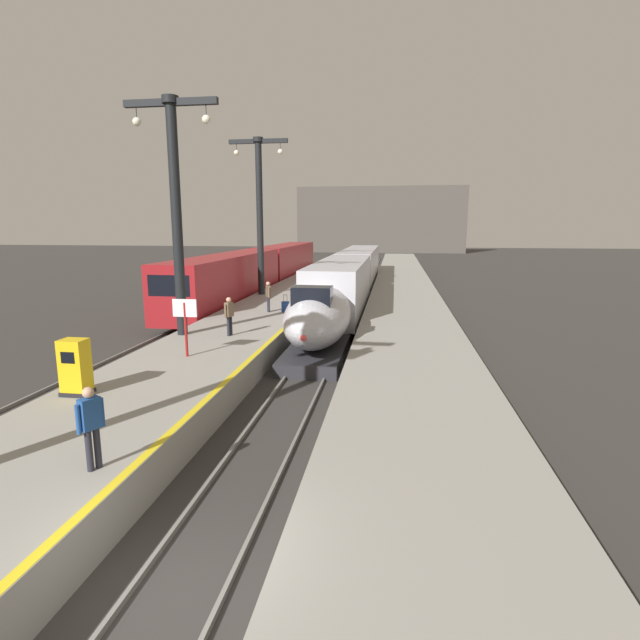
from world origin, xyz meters
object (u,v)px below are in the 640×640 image
(highspeed_train_main, at_px, (350,278))
(rolling_suitcase, at_px, (285,307))
(passenger_mid_platform, at_px, (91,422))
(departure_info_board, at_px, (185,316))
(passenger_near_edge, at_px, (268,294))
(station_column_far, at_px, (259,203))
(passenger_far_waiting, at_px, (229,313))
(ticket_machine_yellow, at_px, (75,369))
(station_column_mid, at_px, (175,197))
(regional_train_adjacent, at_px, (263,268))

(highspeed_train_main, height_order, rolling_suitcase, highspeed_train_main)
(passenger_mid_platform, height_order, departure_info_board, departure_info_board)
(passenger_mid_platform, bearing_deg, highspeed_train_main, 84.99)
(passenger_near_edge, xyz_separation_m, passenger_mid_platform, (1.14, -18.01, 0.00))
(station_column_far, height_order, passenger_mid_platform, station_column_far)
(passenger_near_edge, bearing_deg, departure_info_board, -93.39)
(passenger_far_waiting, bearing_deg, ticket_machine_yellow, -102.68)
(departure_info_board, bearing_deg, station_column_mid, 116.27)
(departure_info_board, bearing_deg, passenger_mid_platform, -78.40)
(highspeed_train_main, bearing_deg, station_column_far, -152.22)
(station_column_far, bearing_deg, ticket_machine_yellow, -89.05)
(ticket_machine_yellow, bearing_deg, passenger_near_edge, 82.09)
(passenger_mid_platform, bearing_deg, station_column_mid, 106.20)
(station_column_mid, xyz_separation_m, station_column_far, (0.00, 13.11, 0.31))
(rolling_suitcase, xyz_separation_m, departure_info_board, (-1.53, -9.71, 1.20))
(station_column_mid, bearing_deg, ticket_machine_yellow, -87.46)
(passenger_mid_platform, bearing_deg, passenger_near_edge, 93.62)
(highspeed_train_main, height_order, station_column_mid, station_column_mid)
(regional_train_adjacent, xyz_separation_m, passenger_near_edge, (4.50, -15.41, -0.09))
(ticket_machine_yellow, bearing_deg, station_column_far, 90.95)
(regional_train_adjacent, bearing_deg, station_column_mid, -84.18)
(station_column_mid, relative_size, passenger_far_waiting, 5.84)
(regional_train_adjacent, distance_m, passenger_near_edge, 16.05)
(station_column_far, bearing_deg, passenger_mid_platform, -82.15)
(station_column_mid, relative_size, ticket_machine_yellow, 6.17)
(passenger_far_waiting, bearing_deg, rolling_suitcase, 79.70)
(passenger_near_edge, bearing_deg, passenger_mid_platform, -86.38)
(station_column_far, height_order, passenger_far_waiting, station_column_far)
(passenger_near_edge, relative_size, passenger_far_waiting, 1.00)
(passenger_mid_platform, distance_m, rolling_suitcase, 18.06)
(passenger_mid_platform, distance_m, departure_info_board, 8.53)
(highspeed_train_main, bearing_deg, station_column_mid, -109.99)
(passenger_near_edge, relative_size, departure_info_board, 0.80)
(passenger_mid_platform, xyz_separation_m, departure_info_board, (-1.71, 8.34, 0.52))
(departure_info_board, bearing_deg, passenger_far_waiting, 83.44)
(rolling_suitcase, bearing_deg, station_column_mid, -117.69)
(regional_train_adjacent, bearing_deg, station_column_far, -75.43)
(highspeed_train_main, height_order, regional_train_adjacent, regional_train_adjacent)
(regional_train_adjacent, distance_m, passenger_far_waiting, 21.94)
(passenger_near_edge, xyz_separation_m, passenger_far_waiting, (-0.16, -6.09, 0.00))
(regional_train_adjacent, distance_m, passenger_mid_platform, 33.89)
(highspeed_train_main, relative_size, station_column_mid, 3.92)
(rolling_suitcase, bearing_deg, departure_info_board, -98.93)
(rolling_suitcase, relative_size, departure_info_board, 0.46)
(highspeed_train_main, relative_size, station_column_far, 3.70)
(station_column_far, bearing_deg, departure_info_board, -84.06)
(highspeed_train_main, xyz_separation_m, station_column_far, (-5.90, -3.11, 5.33))
(regional_train_adjacent, relative_size, passenger_far_waiting, 21.66)
(rolling_suitcase, distance_m, ticket_machine_yellow, 14.39)
(regional_train_adjacent, relative_size, departure_info_board, 17.26)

